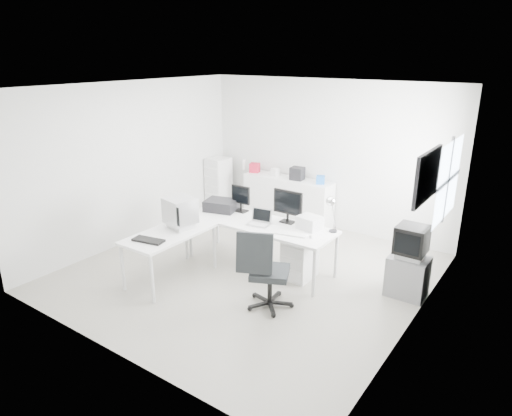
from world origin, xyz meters
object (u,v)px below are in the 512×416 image
Objects in this scene: laptop at (259,218)px; laser_printer at (310,222)px; inkjet_printer at (221,205)px; filing_cabinet at (219,184)px; drawer_pedestal at (300,259)px; sideboard at (288,200)px; crt_tv at (411,242)px; tv_cabinet at (407,276)px; main_desk at (260,245)px; crt_monitor at (180,214)px; lcd_monitor_large at (288,207)px; office_chair at (270,269)px; side_desk at (171,256)px; lcd_monitor_small at (241,199)px.

laser_printer is at bearing 15.90° from laptop.
filing_cabinet is (-1.45, 1.70, -0.27)m from inkjet_printer.
laser_printer is (0.05, 0.17, 0.54)m from drawer_pedestal.
inkjet_printer is at bearing -95.10° from sideboard.
crt_tv is 3.28m from sideboard.
tv_cabinet is 0.51m from crt_tv.
inkjet_printer is 3.12m from tv_cabinet.
main_desk is at bearing -70.91° from sideboard.
main_desk is 2.09m from sideboard.
tv_cabinet is 1.15× the size of crt_tv.
main_desk is at bearing -168.57° from tv_cabinet.
main_desk is at bearing 57.11° from crt_monitor.
laptop is at bearing -130.58° from lcd_monitor_large.
laser_printer reaches higher than drawer_pedestal.
crt_tv is at bearing 18.91° from office_chair.
side_desk is 3.32× the size of crt_monitor.
office_chair is (0.44, -1.16, -0.45)m from lcd_monitor_large.
lcd_monitor_small is 0.24× the size of sideboard.
inkjet_printer is 1.22m from lcd_monitor_large.
filing_cabinet is at bearing 113.82° from office_chair.
lcd_monitor_small is (0.30, 1.35, 0.59)m from side_desk.
office_chair is 0.60× the size of sideboard.
filing_cabinet is (-3.05, 1.58, -0.28)m from laser_printer.
side_desk is 1.26× the size of office_chair.
main_desk is 7.26× the size of laser_printer.
laptop is at bearing -27.51° from inkjet_printer.
main_desk reaches higher than tv_cabinet.
tv_cabinet is at bearing 11.43° from main_desk.
side_desk is 3.19× the size of lcd_monitor_small.
office_chair reaches higher than laser_printer.
lcd_monitor_large reaches higher than office_chair.
lcd_monitor_large is at bearing 35.54° from main_desk.
main_desk is at bearing -23.34° from lcd_monitor_small.
filing_cabinet is (-3.09, 2.71, 0.01)m from office_chair.
laptop is 0.82× the size of crt_monitor.
drawer_pedestal is at bearing 4.09° from main_desk.
office_chair is at bearing -46.57° from inkjet_printer.
lcd_monitor_large is 1.55× the size of laser_printer.
lcd_monitor_small is at bearing 11.59° from inkjet_printer.
drawer_pedestal is (1.55, 1.15, -0.08)m from side_desk.
crt_monitor reaches higher than main_desk.
filing_cabinet is at bearing 142.01° from main_desk.
office_chair reaches higher than inkjet_printer.
laptop is (0.60, -0.35, -0.11)m from lcd_monitor_small.
office_chair is 1.93× the size of tv_cabinet.
tv_cabinet is at bearing 14.76° from drawer_pedestal.
inkjet_printer is (0.00, 1.20, 0.46)m from side_desk.
sideboard reaches higher than tv_cabinet.
laser_printer is 0.66× the size of crt_tv.
sideboard is at bearing 125.72° from drawer_pedestal.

